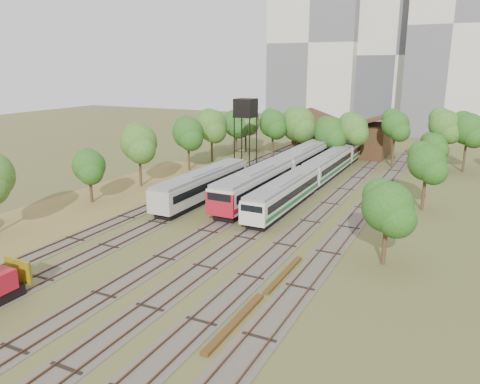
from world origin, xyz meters
The scene contains 17 objects.
ground centered at (0.00, 0.00, 0.00)m, with size 240.00×240.00×0.00m, color #475123.
dry_grass_patch centered at (-18.00, 8.00, 0.02)m, with size 14.00×60.00×0.04m, color brown.
tracks centered at (-0.67, 25.00, 0.04)m, with size 24.60×80.00×0.19m.
railcar_red_set centered at (-2.00, 30.05, 2.09)m, with size 3.20×34.57×3.96m.
railcar_green_set centered at (2.00, 37.94, 1.79)m, with size 2.75×52.08×3.39m.
railcar_rear centered at (-2.00, 57.30, 1.83)m, with size 2.81×16.08×3.47m.
old_grey_coach centered at (-8.00, 19.67, 1.94)m, with size 2.88×18.00×3.55m.
water_tower centered at (-12.01, 39.66, 9.01)m, with size 3.09×3.09×10.69m.
rail_pile_near centered at (8.00, -3.29, 0.13)m, with size 0.51×7.71×0.26m, color #553818.
rail_pile_far centered at (8.20, 4.56, 0.11)m, with size 0.44×7.04×0.23m, color #553818.
maintenance_shed centered at (-1.00, 57.98, 2.91)m, with size 16.45×11.55×7.58m.
tree_band_left centered at (-19.19, 24.28, 5.46)m, with size 6.30×63.23×8.69m.
tree_band_far centered at (1.41, 50.07, 5.92)m, with size 49.28×10.04×9.25m.
tree_band_right centered at (15.20, 28.03, 4.77)m, with size 5.34×42.67×7.48m.
tower_left centered at (-18.00, 95.00, 21.00)m, with size 22.00×16.00×42.00m, color beige.
tower_centre centered at (2.00, 100.00, 18.00)m, with size 20.00×18.00×36.00m, color beige.
tower_right centered at (14.00, 92.00, 24.00)m, with size 18.00×16.00×48.00m, color beige.
Camera 1 is at (19.87, -26.54, 15.64)m, focal length 35.00 mm.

